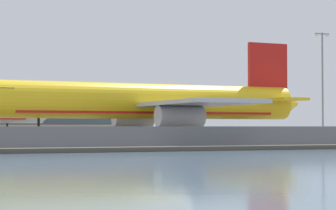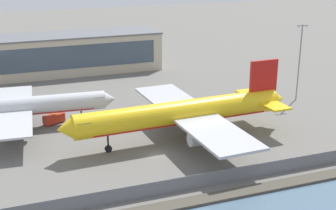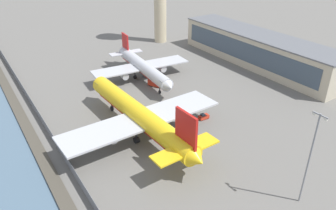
# 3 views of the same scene
# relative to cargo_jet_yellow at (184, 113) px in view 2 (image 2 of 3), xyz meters

# --- Properties ---
(ground_plane) EXTENTS (500.00, 500.00, 0.00)m
(ground_plane) POSITION_rel_cargo_jet_yellow_xyz_m (-8.32, -5.54, -6.31)
(ground_plane) COLOR #66635E
(shoreline_seawall) EXTENTS (320.00, 3.00, 0.50)m
(shoreline_seawall) POSITION_rel_cargo_jet_yellow_xyz_m (-8.32, -26.04, -6.06)
(shoreline_seawall) COLOR #474238
(shoreline_seawall) RESTS_ON ground
(perimeter_fence) EXTENTS (280.00, 0.10, 2.73)m
(perimeter_fence) POSITION_rel_cargo_jet_yellow_xyz_m (-8.32, -21.54, -4.94)
(perimeter_fence) COLOR slate
(perimeter_fence) RESTS_ON ground
(cargo_jet_yellow) EXTENTS (54.29, 46.22, 16.52)m
(cargo_jet_yellow) POSITION_rel_cargo_jet_yellow_xyz_m (0.00, 0.00, 0.00)
(cargo_jet_yellow) COLOR yellow
(cargo_jet_yellow) RESTS_ON ground
(passenger_jet_silver) EXTENTS (44.69, 38.13, 13.87)m
(passenger_jet_silver) POSITION_rel_cargo_jet_yellow_xyz_m (-33.78, 19.69, -1.01)
(passenger_jet_silver) COLOR silver
(passenger_jet_silver) RESTS_ON ground
(baggage_tug) EXTENTS (1.70, 3.25, 1.80)m
(baggage_tug) POSITION_rel_cargo_jet_yellow_xyz_m (2.80, 20.42, -5.50)
(baggage_tug) COLOR red
(baggage_tug) RESTS_ON ground
(ops_van) EXTENTS (5.59, 4.24, 2.48)m
(ops_van) POSITION_rel_cargo_jet_yellow_xyz_m (-25.83, 20.52, -5.03)
(ops_van) COLOR red
(ops_van) RESTS_ON ground
(terminal_building) EXTENTS (78.04, 16.71, 13.21)m
(terminal_building) POSITION_rel_cargo_jet_yellow_xyz_m (-22.12, 68.95, 0.31)
(terminal_building) COLOR #BCB299
(terminal_building) RESTS_ON ground
(apron_light_mast_apron_west) EXTENTS (3.20, 0.40, 21.25)m
(apron_light_mast_apron_west) POSITION_rel_cargo_jet_yellow_xyz_m (40.86, 15.90, 5.60)
(apron_light_mast_apron_west) COLOR gray
(apron_light_mast_apron_west) RESTS_ON ground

